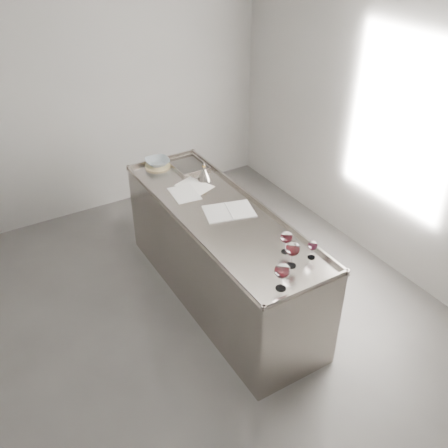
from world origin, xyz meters
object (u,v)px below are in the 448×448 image
wine_glass_right (293,249)px  wine_funnel (204,174)px  notebook (229,211)px  counter (220,256)px  wine_glass_middle (286,238)px  wine_glass_left (282,271)px  ceramic_bowl (157,162)px  wine_glass_small (313,246)px

wine_glass_right → wine_funnel: (0.10, 1.50, -0.09)m
wine_funnel → notebook: bearing=-99.1°
wine_glass_right → counter: bearing=94.6°
wine_glass_middle → wine_funnel: size_ratio=0.96×
wine_glass_left → ceramic_bowl: size_ratio=0.90×
wine_glass_left → ceramic_bowl: 2.16m
wine_glass_middle → wine_glass_right: size_ratio=0.88×
wine_glass_middle → wine_funnel: (0.03, 1.34, -0.07)m
wine_funnel → wine_glass_right: bearing=-93.7°
wine_glass_right → notebook: wine_glass_right is taller
counter → wine_funnel: (0.17, 0.58, 0.53)m
wine_funnel → wine_glass_left: bearing=-100.7°
notebook → wine_funnel: 0.63m
wine_glass_left → notebook: size_ratio=0.44×
wine_glass_small → ceramic_bowl: 2.02m
wine_glass_right → wine_glass_small: 0.20m
wine_glass_left → notebook: (0.21, 1.04, -0.15)m
wine_glass_middle → notebook: 0.73m
wine_glass_left → wine_glass_right: bearing=37.6°
ceramic_bowl → wine_funnel: size_ratio=1.24×
wine_glass_left → wine_funnel: (0.31, 1.67, -0.09)m
counter → wine_glass_right: (0.07, -0.91, 0.62)m
notebook → wine_funnel: bearing=96.2°
wine_glass_small → wine_funnel: (-0.10, 1.50, -0.05)m
wine_glass_middle → wine_glass_right: 0.18m
wine_glass_left → wine_glass_middle: size_ratio=1.16×
wine_glass_small → wine_funnel: wine_funnel is taller
wine_glass_small → notebook: (-0.20, 0.87, -0.10)m
counter → wine_funnel: 0.81m
wine_glass_middle → ceramic_bowl: bearing=97.3°
counter → notebook: counter is taller
counter → ceramic_bowl: 1.20m
counter → wine_glass_right: 1.10m
counter → ceramic_bowl: bearing=94.9°
wine_glass_middle → wine_funnel: wine_funnel is taller
wine_glass_small → counter: bearing=106.3°
notebook → counter: bearing=167.4°
wine_glass_middle → ceramic_bowl: 1.85m
counter → notebook: 0.48m
wine_glass_middle → wine_funnel: bearing=88.7°
wine_glass_small → notebook: bearing=102.6°
ceramic_bowl → counter: bearing=-85.1°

